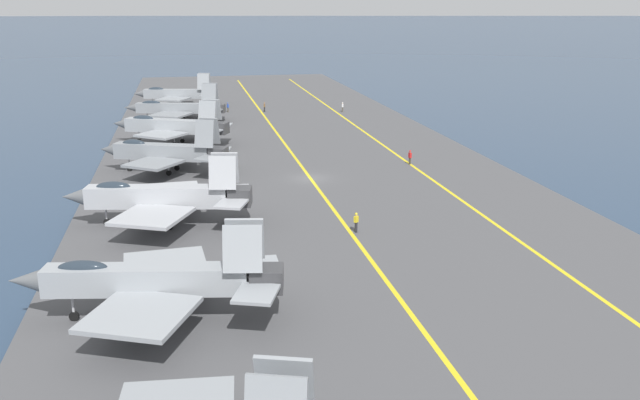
{
  "coord_description": "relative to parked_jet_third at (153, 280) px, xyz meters",
  "views": [
    {
      "loc": [
        -71.97,
        13.2,
        19.27
      ],
      "look_at": [
        -17.12,
        2.29,
        2.9
      ],
      "focal_mm": 38.0,
      "sensor_mm": 36.0,
      "label": 1
    }
  ],
  "objects": [
    {
      "name": "ground_plane",
      "position": [
        32.64,
        -15.76,
        -3.05
      ],
      "size": [
        2000.0,
        2000.0,
        0.0
      ],
      "primitive_type": "plane",
      "color": "navy"
    },
    {
      "name": "carrier_deck",
      "position": [
        32.64,
        -15.76,
        -2.85
      ],
      "size": [
        223.54,
        47.73,
        0.4
      ],
      "primitive_type": "cube",
      "color": "#4C4C4F",
      "rests_on": "ground"
    },
    {
      "name": "deck_stripe_foul_line",
      "position": [
        32.64,
        -28.88,
        -2.65
      ],
      "size": [
        201.19,
        0.96,
        0.01
      ],
      "primitive_type": "cube",
      "rotation": [
        0.0,
        0.0,
        -0.0
      ],
      "color": "yellow",
      "rests_on": "carrier_deck"
    },
    {
      "name": "deck_stripe_centerline",
      "position": [
        32.64,
        -15.76,
        -2.65
      ],
      "size": [
        201.19,
        0.36,
        0.01
      ],
      "primitive_type": "cube",
      "color": "yellow",
      "rests_on": "carrier_deck"
    },
    {
      "name": "parked_jet_third",
      "position": [
        0.0,
        0.0,
        0.0
      ],
      "size": [
        13.77,
        16.72,
        6.35
      ],
      "color": "#93999E",
      "rests_on": "carrier_deck"
    },
    {
      "name": "parked_jet_fourth",
      "position": [
        18.86,
        0.03,
        -0.05
      ],
      "size": [
        14.18,
        16.53,
        6.4
      ],
      "color": "#A8AAAF",
      "rests_on": "carrier_deck"
    },
    {
      "name": "parked_jet_fifth",
      "position": [
        38.34,
        0.03,
        -0.2
      ],
      "size": [
        12.68,
        15.34,
        6.43
      ],
      "color": "gray",
      "rests_on": "carrier_deck"
    },
    {
      "name": "parked_jet_sixth",
      "position": [
        54.66,
        -0.47,
        -0.08
      ],
      "size": [
        12.52,
        16.79,
        6.34
      ],
      "color": "#93999E",
      "rests_on": "carrier_deck"
    },
    {
      "name": "parked_jet_seventh",
      "position": [
        73.45,
        -1.14,
        -0.4
      ],
      "size": [
        13.22,
        16.74,
        6.31
      ],
      "color": "gray",
      "rests_on": "carrier_deck"
    },
    {
      "name": "parked_jet_eighth",
      "position": [
        90.54,
        -1.05,
        -0.25
      ],
      "size": [
        12.13,
        15.54,
        6.21
      ],
      "color": "gray",
      "rests_on": "carrier_deck"
    },
    {
      "name": "crew_brown_vest",
      "position": [
        81.0,
        -16.35,
        -1.7
      ],
      "size": [
        0.43,
        0.34,
        1.73
      ],
      "color": "#232328",
      "rests_on": "carrier_deck"
    },
    {
      "name": "crew_white_vest",
      "position": [
        78.24,
        -30.06,
        -1.69
      ],
      "size": [
        0.42,
        0.33,
        1.75
      ],
      "color": "#4C473D",
      "rests_on": "carrier_deck"
    },
    {
      "name": "crew_red_vest",
      "position": [
        36.84,
        -28.79,
        -1.69
      ],
      "size": [
        0.43,
        0.33,
        1.75
      ],
      "color": "#383328",
      "rests_on": "carrier_deck"
    },
    {
      "name": "crew_yellow_vest",
      "position": [
        13.65,
        -16.22,
        -1.69
      ],
      "size": [
        0.45,
        0.46,
        1.76
      ],
      "color": "#232328",
      "rests_on": "carrier_deck"
    },
    {
      "name": "crew_blue_vest",
      "position": [
        81.92,
        -9.9,
        -1.7
      ],
      "size": [
        0.44,
        0.37,
        1.74
      ],
      "color": "#4C473D",
      "rests_on": "carrier_deck"
    }
  ]
}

